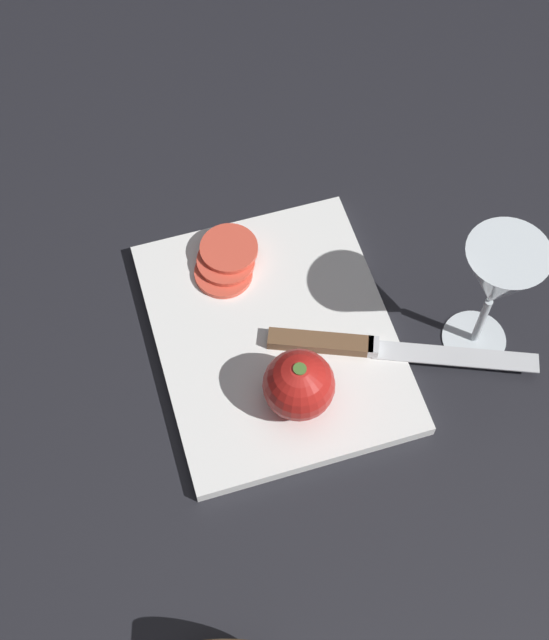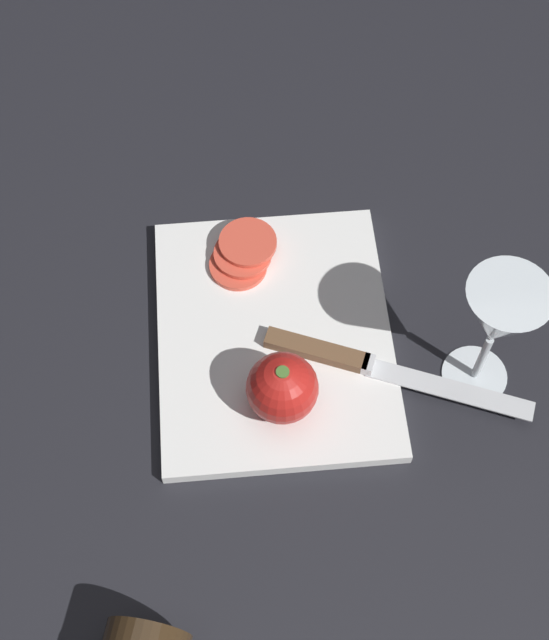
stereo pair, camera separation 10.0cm
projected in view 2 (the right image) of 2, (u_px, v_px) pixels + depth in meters
ground_plane at (257, 355)px, 1.03m from camera, size 3.00×3.00×0.00m
cutting_board at (275, 336)px, 1.03m from camera, size 0.33×0.27×0.02m
wine_glass at (499, 320)px, 0.91m from camera, size 0.09×0.09×0.18m
whole_tomato at (282, 388)px, 0.95m from camera, size 0.08×0.08×0.08m
knife at (345, 359)px, 1.00m from camera, size 0.14×0.29×0.01m
tomato_slice_stack_near at (243, 254)px, 1.07m from camera, size 0.09×0.08×0.02m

